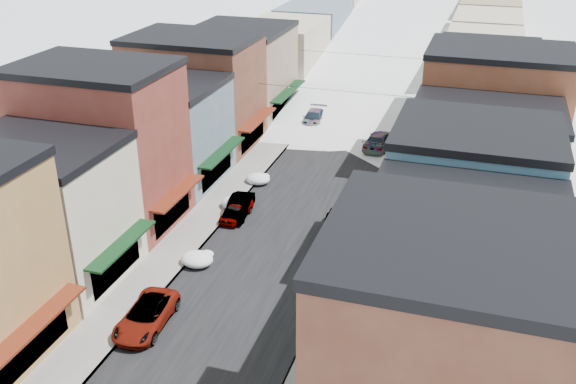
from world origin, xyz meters
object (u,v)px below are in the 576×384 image
Objects in this scene: streetlamp_near at (371,204)px; car_white_suv at (146,316)px; car_dark_hatch at (239,207)px; trash_can at (336,271)px; car_silver_sedan at (236,211)px; car_green_sedan at (338,224)px.

car_white_suv is at bearing -125.32° from streetlamp_near.
car_dark_hatch is (0.00, 15.08, -0.00)m from car_white_suv.
car_white_suv is 12.70m from trash_can.
car_dark_hatch is at bearing 93.17° from car_silver_sedan.
car_dark_hatch is 4.95× the size of trash_can.
trash_can is (9.57, -6.72, -0.13)m from car_dark_hatch.
car_white_suv is 14.50m from car_silver_sedan.
car_silver_sedan is 8.32m from car_green_sedan.
car_dark_hatch is 8.35m from car_green_sedan.
car_white_suv is 1.03× the size of car_green_sedan.
car_white_suv is 15.08m from car_dark_hatch.
car_green_sedan is (8.32, 14.34, 0.12)m from car_white_suv.
streetlamp_near is (2.30, 0.63, 1.79)m from car_green_sedan.
trash_can is 7.00m from streetlamp_near.
car_green_sedan reaches higher than trash_can.
car_silver_sedan is at bearing -95.70° from car_dark_hatch.
car_white_suv is 1.19× the size of car_dark_hatch.
car_green_sedan is 5.75× the size of trash_can.
car_white_suv is at bearing -138.87° from trash_can.
car_silver_sedan reaches higher than trash_can.
car_green_sedan is (8.32, -0.74, 0.12)m from car_dark_hatch.
car_white_suv is 1.35× the size of streetlamp_near.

